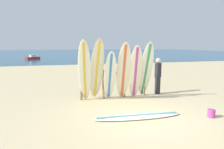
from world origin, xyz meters
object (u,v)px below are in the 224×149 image
object	(u,v)px
surfboard_leaning_left	(97,70)
surfboard_rack	(114,80)
surfboard_leaning_center_right	(135,72)
surfboard_lying_on_sand	(138,116)
surfboard_leaning_far_left	(85,71)
beachgoer_standing	(158,74)
surfboard_leaning_right	(146,70)
sand_bucket	(211,113)
small_boat_offshore	(33,58)
surfboard_leaning_center_left	(110,76)
surfboard_leaning_center	(124,71)

from	to	relation	value
surfboard_leaning_left	surfboard_rack	bearing A→B (deg)	18.09
surfboard_leaning_center_right	surfboard_lying_on_sand	size ratio (longest dim) A/B	0.79
surfboard_leaning_far_left	beachgoer_standing	size ratio (longest dim) A/B	1.49
surfboard_leaning_left	surfboard_leaning_right	distance (m)	2.03
surfboard_leaning_far_left	surfboard_leaning_left	world-z (taller)	surfboard_leaning_left
surfboard_leaning_right	sand_bucket	size ratio (longest dim) A/B	9.50
surfboard_leaning_far_left	beachgoer_standing	distance (m)	3.39
surfboard_leaning_far_left	small_boat_offshore	size ratio (longest dim) A/B	1.07
beachgoer_standing	surfboard_leaning_center_left	bearing A→B (deg)	-166.58
surfboard_leaning_center_right	surfboard_lying_on_sand	bearing A→B (deg)	-110.01
surfboard_leaning_center_left	surfboard_leaning_center	size ratio (longest dim) A/B	0.86
surfboard_leaning_center_right	surfboard_leaning_right	bearing A→B (deg)	7.89
surfboard_leaning_center_left	sand_bucket	distance (m)	3.70
surfboard_lying_on_sand	surfboard_leaning_center_left	bearing A→B (deg)	98.63
surfboard_leaning_center_left	surfboard_lying_on_sand	distance (m)	2.27
surfboard_leaning_center_left	sand_bucket	bearing A→B (deg)	-47.41
small_boat_offshore	surfboard_rack	bearing A→B (deg)	-78.31
surfboard_leaning_far_left	surfboard_leaning_center_left	size ratio (longest dim) A/B	1.21
surfboard_rack	surfboard_lying_on_sand	distance (m)	2.55
surfboard_leaning_center_right	surfboard_leaning_far_left	bearing A→B (deg)	179.57
surfboard_leaning_center_right	surfboard_lying_on_sand	world-z (taller)	surfboard_leaning_center_right
surfboard_leaning_right	surfboard_leaning_far_left	bearing A→B (deg)	-178.81
surfboard_leaning_center_left	sand_bucket	xyz separation A→B (m)	(2.43, -2.65, -0.86)
beachgoer_standing	small_boat_offshore	size ratio (longest dim) A/B	0.72
surfboard_leaning_right	surfboard_lying_on_sand	xyz separation A→B (m)	(-1.23, -2.12, -1.12)
surfboard_leaning_center_left	surfboard_rack	bearing A→B (deg)	55.12
surfboard_leaning_far_left	beachgoer_standing	xyz separation A→B (m)	(3.33, 0.54, -0.31)
surfboard_leaning_left	surfboard_lying_on_sand	xyz separation A→B (m)	(0.79, -2.20, -1.17)
surfboard_leaning_center	surfboard_leaning_center_right	bearing A→B (deg)	3.42
surfboard_leaning_right	sand_bucket	xyz separation A→B (m)	(0.89, -2.73, -1.03)
surfboard_leaning_far_left	surfboard_leaning_right	world-z (taller)	surfboard_leaning_far_left
surfboard_leaning_right	beachgoer_standing	size ratio (longest dim) A/B	1.44
surfboard_leaning_far_left	surfboard_leaning_right	size ratio (longest dim) A/B	1.03
surfboard_leaning_far_left	surfboard_leaning_center_right	size ratio (longest dim) A/B	1.09
surfboard_rack	surfboard_leaning_right	xyz separation A→B (m)	(1.26, -0.33, 0.42)
surfboard_lying_on_sand	beachgoer_standing	xyz separation A→B (m)	(2.05, 2.61, 0.85)
surfboard_leaning_center_right	small_boat_offshore	xyz separation A→B (m)	(-6.23, 26.80, -0.83)
surfboard_leaning_left	small_boat_offshore	size ratio (longest dim) A/B	1.08
surfboard_leaning_center	small_boat_offshore	bearing A→B (deg)	102.05
surfboard_leaning_center_left	beachgoer_standing	xyz separation A→B (m)	(2.36, 0.56, -0.10)
surfboard_leaning_center_left	surfboard_leaning_right	size ratio (longest dim) A/B	0.85
surfboard_leaning_left	sand_bucket	size ratio (longest dim) A/B	9.94
small_boat_offshore	beachgoer_standing	bearing A→B (deg)	-73.98
surfboard_leaning_center	beachgoer_standing	bearing A→B (deg)	17.84
surfboard_leaning_center_left	sand_bucket	world-z (taller)	surfboard_leaning_center_left
surfboard_lying_on_sand	sand_bucket	bearing A→B (deg)	-15.90
surfboard_leaning_center_right	surfboard_lying_on_sand	xyz separation A→B (m)	(-0.75, -2.05, -1.05)
surfboard_leaning_left	surfboard_leaning_center	xyz separation A→B (m)	(1.03, -0.18, -0.06)
surfboard_rack	small_boat_offshore	world-z (taller)	surfboard_rack
surfboard_lying_on_sand	small_boat_offshore	size ratio (longest dim) A/B	1.24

